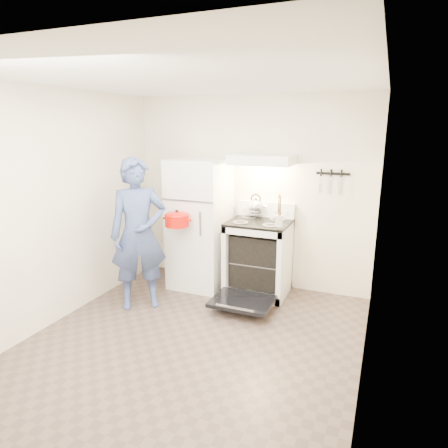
% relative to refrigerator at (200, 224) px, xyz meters
% --- Properties ---
extents(floor, '(3.60, 3.60, 0.00)m').
position_rel_refrigerator_xyz_m(floor, '(0.58, -1.45, -0.85)').
color(floor, brown).
rests_on(floor, ground).
extents(back_wall, '(3.20, 0.02, 2.50)m').
position_rel_refrigerator_xyz_m(back_wall, '(0.58, 0.35, 0.40)').
color(back_wall, white).
rests_on(back_wall, ground).
extents(refrigerator, '(0.70, 0.70, 1.70)m').
position_rel_refrigerator_xyz_m(refrigerator, '(0.00, 0.00, 0.00)').
color(refrigerator, white).
rests_on(refrigerator, floor).
extents(stove_body, '(0.76, 0.65, 0.92)m').
position_rel_refrigerator_xyz_m(stove_body, '(0.81, 0.02, -0.39)').
color(stove_body, white).
rests_on(stove_body, floor).
extents(cooktop, '(0.76, 0.65, 0.03)m').
position_rel_refrigerator_xyz_m(cooktop, '(0.81, 0.02, 0.09)').
color(cooktop, black).
rests_on(cooktop, stove_body).
extents(backsplash, '(0.76, 0.07, 0.20)m').
position_rel_refrigerator_xyz_m(backsplash, '(0.81, 0.31, 0.20)').
color(backsplash, white).
rests_on(backsplash, cooktop).
extents(oven_door, '(0.70, 0.54, 0.04)m').
position_rel_refrigerator_xyz_m(oven_door, '(0.81, -0.57, -0.72)').
color(oven_door, black).
rests_on(oven_door, floor).
extents(oven_rack, '(0.60, 0.52, 0.01)m').
position_rel_refrigerator_xyz_m(oven_rack, '(0.81, 0.02, -0.41)').
color(oven_rack, slate).
rests_on(oven_rack, stove_body).
extents(range_hood, '(0.76, 0.50, 0.12)m').
position_rel_refrigerator_xyz_m(range_hood, '(0.81, 0.10, 0.86)').
color(range_hood, white).
rests_on(range_hood, back_wall).
extents(knife_strip, '(0.40, 0.02, 0.03)m').
position_rel_refrigerator_xyz_m(knife_strip, '(1.63, 0.33, 0.70)').
color(knife_strip, black).
rests_on(knife_strip, back_wall).
extents(pizza_stone, '(0.34, 0.34, 0.02)m').
position_rel_refrigerator_xyz_m(pizza_stone, '(0.87, -0.05, -0.40)').
color(pizza_stone, '#886F4F').
rests_on(pizza_stone, oven_rack).
extents(tea_kettle, '(0.25, 0.21, 0.30)m').
position_rel_refrigerator_xyz_m(tea_kettle, '(0.69, 0.24, 0.25)').
color(tea_kettle, silver).
rests_on(tea_kettle, cooktop).
extents(utensil_jar, '(0.09, 0.09, 0.13)m').
position_rel_refrigerator_xyz_m(utensil_jar, '(1.13, -0.24, 0.20)').
color(utensil_jar, silver).
rests_on(utensil_jar, cooktop).
extents(person, '(0.77, 0.73, 1.78)m').
position_rel_refrigerator_xyz_m(person, '(-0.37, -0.87, 0.04)').
color(person, navy).
rests_on(person, floor).
extents(dutch_oven, '(0.36, 0.29, 0.24)m').
position_rel_refrigerator_xyz_m(dutch_oven, '(-0.06, -0.50, 0.15)').
color(dutch_oven, red).
rests_on(dutch_oven, person).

